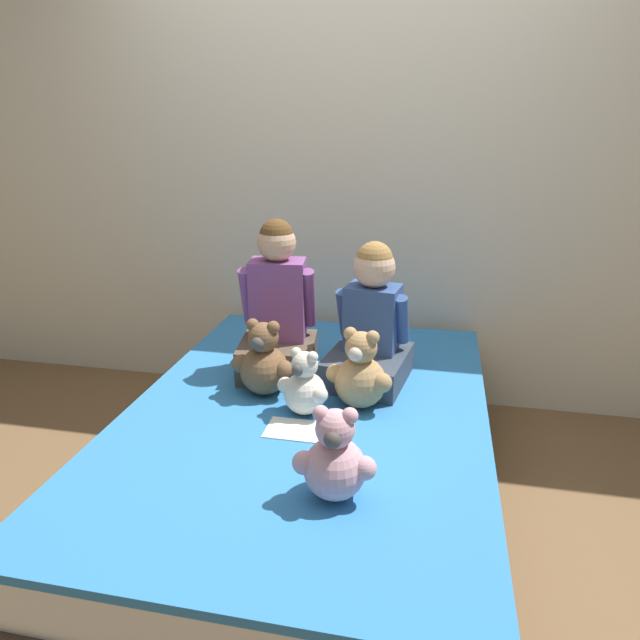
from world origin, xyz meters
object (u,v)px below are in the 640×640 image
object	(u,v)px
teddy_bear_held_by_right_child	(360,374)
sign_card	(295,430)
bed	(308,458)
teddy_bear_between_children	(304,387)
teddy_bear_at_foot_of_bed	(335,460)
child_on_left	(278,312)
teddy_bear_held_by_left_child	(264,363)
child_on_right	(371,326)

from	to	relation	value
teddy_bear_held_by_right_child	sign_card	distance (m)	0.34
teddy_bear_held_by_right_child	bed	bearing A→B (deg)	-149.29
bed	teddy_bear_between_children	world-z (taller)	teddy_bear_between_children
teddy_bear_between_children	teddy_bear_at_foot_of_bed	bearing A→B (deg)	-46.56
bed	child_on_left	bearing A→B (deg)	122.24
sign_card	teddy_bear_at_foot_of_bed	bearing A→B (deg)	-58.80
teddy_bear_held_by_left_child	teddy_bear_held_by_right_child	world-z (taller)	teddy_bear_held_by_right_child
bed	teddy_bear_between_children	distance (m)	0.34
bed	sign_card	xyz separation A→B (m)	(-0.01, -0.17, 0.23)
teddy_bear_held_by_right_child	sign_card	xyz separation A→B (m)	(-0.20, -0.24, -0.13)
teddy_bear_held_by_right_child	child_on_right	bearing A→B (deg)	102.49
child_on_right	sign_card	bearing A→B (deg)	-103.70
child_on_right	teddy_bear_at_foot_of_bed	size ratio (longest dim) A/B	2.00
teddy_bear_between_children	child_on_right	bearing A→B (deg)	81.16
teddy_bear_held_by_left_child	teddy_bear_held_by_right_child	bearing A→B (deg)	2.20
teddy_bear_held_by_right_child	sign_card	bearing A→B (deg)	-117.23
bed	teddy_bear_at_foot_of_bed	bearing A→B (deg)	-68.65
teddy_bear_at_foot_of_bed	bed	bearing A→B (deg)	108.71
bed	teddy_bear_at_foot_of_bed	size ratio (longest dim) A/B	6.79
child_on_left	sign_card	distance (m)	0.60
teddy_bear_at_foot_of_bed	child_on_left	bearing A→B (deg)	113.13
teddy_bear_between_children	sign_card	world-z (taller)	teddy_bear_between_children
bed	child_on_left	distance (m)	0.63
child_on_right	teddy_bear_at_foot_of_bed	world-z (taller)	child_on_right
child_on_left	teddy_bear_held_by_right_child	distance (m)	0.50
sign_card	teddy_bear_held_by_right_child	bearing A→B (deg)	49.06
teddy_bear_held_by_left_child	teddy_bear_between_children	xyz separation A→B (m)	(0.20, -0.13, -0.02)
teddy_bear_held_by_left_child	teddy_bear_at_foot_of_bed	bearing A→B (deg)	-49.86
teddy_bear_at_foot_of_bed	sign_card	world-z (taller)	teddy_bear_at_foot_of_bed
teddy_bear_at_foot_of_bed	teddy_bear_held_by_right_child	bearing A→B (deg)	87.96
bed	teddy_bear_held_by_left_child	distance (m)	0.42
child_on_right	teddy_bear_between_children	bearing A→B (deg)	-110.27
child_on_left	sign_card	xyz separation A→B (m)	(0.20, -0.50, -0.27)
child_on_left	child_on_right	size ratio (longest dim) A/B	1.13
child_on_right	teddy_bear_held_by_right_child	bearing A→B (deg)	-82.28
teddy_bear_held_by_right_child	teddy_bear_between_children	size ratio (longest dim) A/B	1.23
teddy_bear_held_by_right_child	teddy_bear_at_foot_of_bed	xyz separation A→B (m)	(0.01, -0.58, -0.01)
child_on_left	teddy_bear_held_by_right_child	bearing A→B (deg)	-40.83
child_on_right	child_on_left	bearing A→B (deg)	-170.46
teddy_bear_held_by_left_child	sign_card	distance (m)	0.36
child_on_left	teddy_bear_held_by_left_child	distance (m)	0.27
bed	teddy_bear_held_by_left_child	world-z (taller)	teddy_bear_held_by_left_child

